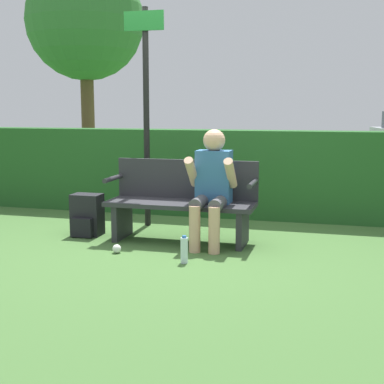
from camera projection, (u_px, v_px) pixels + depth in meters
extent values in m
plane|color=#426B33|center=(181.00, 242.00, 5.59)|extent=(40.00, 40.00, 0.00)
cube|color=#235623|center=(212.00, 173.00, 6.90)|extent=(12.00, 0.39, 1.11)
cube|color=#2D2D33|center=(181.00, 204.00, 5.53)|extent=(1.55, 0.50, 0.05)
cube|color=#2D2D33|center=(187.00, 179.00, 5.71)|extent=(1.55, 0.04, 0.42)
cube|color=#2D2D33|center=(122.00, 221.00, 5.73)|extent=(0.06, 0.45, 0.38)
cube|color=#2D2D33|center=(243.00, 228.00, 5.39)|extent=(0.06, 0.45, 0.38)
cylinder|color=#2D2D33|center=(113.00, 178.00, 5.68)|extent=(0.05, 0.45, 0.05)
cylinder|color=#2D2D33|center=(253.00, 184.00, 5.30)|extent=(0.05, 0.45, 0.05)
cube|color=#336699|center=(214.00, 177.00, 5.44)|extent=(0.35, 0.22, 0.54)
sphere|color=#DBA884|center=(214.00, 140.00, 5.39)|extent=(0.22, 0.22, 0.22)
cylinder|color=#4C4C51|center=(200.00, 202.00, 5.31)|extent=(0.13, 0.40, 0.13)
cylinder|color=#4C4C51|center=(219.00, 203.00, 5.26)|extent=(0.13, 0.40, 0.13)
cylinder|color=#DBA884|center=(195.00, 229.00, 5.16)|extent=(0.11, 0.11, 0.46)
cylinder|color=#DBA884|center=(214.00, 230.00, 5.11)|extent=(0.11, 0.11, 0.46)
cylinder|color=#DBA884|center=(192.00, 172.00, 5.36)|extent=(0.09, 0.33, 0.33)
cylinder|color=#DBA884|center=(231.00, 173.00, 5.26)|extent=(0.09, 0.33, 0.33)
cube|color=black|center=(87.00, 215.00, 5.86)|extent=(0.32, 0.21, 0.45)
cube|color=black|center=(82.00, 228.00, 5.74)|extent=(0.24, 0.07, 0.20)
cylinder|color=silver|center=(184.00, 250.00, 4.81)|extent=(0.07, 0.07, 0.23)
cylinder|color=#2D66B2|center=(184.00, 237.00, 4.79)|extent=(0.04, 0.04, 0.02)
cylinder|color=black|center=(146.00, 119.00, 6.19)|extent=(0.07, 0.07, 2.51)
cube|color=#196626|center=(144.00, 21.00, 5.98)|extent=(0.47, 0.02, 0.22)
cylinder|color=black|center=(376.00, 143.00, 16.36)|extent=(0.28, 0.67, 0.65)
cylinder|color=brown|center=(88.00, 120.00, 10.23)|extent=(0.25, 0.25, 2.33)
sphere|color=#387A38|center=(85.00, 21.00, 9.94)|extent=(2.19, 2.19, 2.19)
sphere|color=silver|center=(117.00, 249.00, 5.15)|extent=(0.08, 0.08, 0.08)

